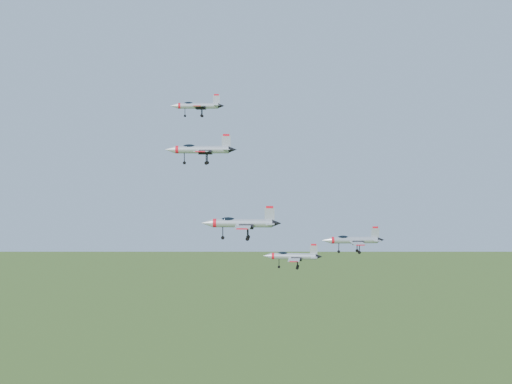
{
  "coord_description": "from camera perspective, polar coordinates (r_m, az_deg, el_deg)",
  "views": [
    {
      "loc": [
        -1.68,
        -133.89,
        153.81
      ],
      "look_at": [
        -3.53,
        -4.39,
        144.7
      ],
      "focal_mm": 50.0,
      "sensor_mm": 36.0,
      "label": 1
    }
  ],
  "objects": [
    {
      "name": "jet_left_low",
      "position": [
        138.06,
        2.89,
        -5.14
      ],
      "size": [
        11.54,
        9.56,
        3.08
      ],
      "rotation": [
        0.0,
        0.0,
        -0.08
      ],
      "color": "#ADB3BB"
    },
    {
      "name": "jet_left_high",
      "position": [
        130.63,
        -4.51,
        3.42
      ],
      "size": [
        13.21,
        10.84,
        3.54
      ],
      "rotation": [
        0.0,
        0.0,
        -0.01
      ],
      "color": "#ADB3BB"
    },
    {
      "name": "jet_lead",
      "position": [
        148.55,
        -4.77,
        6.9
      ],
      "size": [
        11.23,
        9.21,
        3.01
      ],
      "rotation": [
        0.0,
        0.0,
        0.0
      ],
      "color": "#ADB3BB"
    },
    {
      "name": "jet_right_high",
      "position": [
        114.05,
        -1.28,
        -2.49
      ],
      "size": [
        12.94,
        10.64,
        3.47
      ],
      "rotation": [
        0.0,
        0.0,
        -0.02
      ],
      "color": "#ADB3BB"
    },
    {
      "name": "jet_right_low",
      "position": [
        122.39,
        7.72,
        -3.82
      ],
      "size": [
        10.78,
        8.91,
        2.88
      ],
      "rotation": [
        0.0,
        0.0,
        0.07
      ],
      "color": "#ADB3BB"
    }
  ]
}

